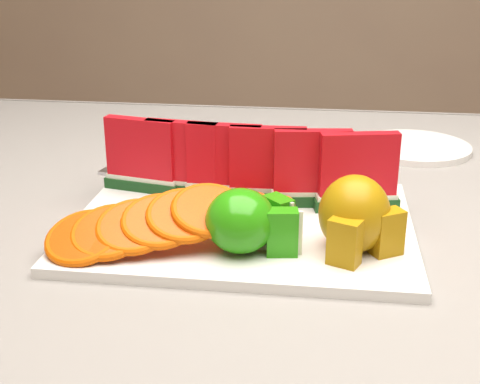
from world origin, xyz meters
TOP-DOWN VIEW (x-y plane):
  - table at (0.00, 0.00)m, footprint 1.40×0.90m
  - tablecloth at (0.00, 0.00)m, footprint 1.53×1.03m
  - platter at (-0.09, -0.09)m, footprint 0.40×0.30m
  - apple_cluster at (-0.08, -0.16)m, footprint 0.11×0.10m
  - pear_cluster at (0.03, -0.15)m, footprint 0.10×0.10m
  - side_plate at (0.15, 0.26)m, footprint 0.23×0.23m
  - fork at (-0.30, 0.17)m, footprint 0.06×0.19m
  - watermelon_row at (-0.10, -0.02)m, footprint 0.39×0.07m
  - orange_fan_front at (-0.19, -0.17)m, footprint 0.24×0.15m
  - orange_fan_back at (-0.12, 0.04)m, footprint 0.24×0.11m
  - tangerine_segments at (-0.11, -0.07)m, footprint 0.17×0.06m

SIDE VIEW (x-z plane):
  - table at x=0.00m, z-range 0.28..1.03m
  - tablecloth at x=0.00m, z-range 0.62..0.82m
  - fork at x=-0.30m, z-range 0.76..0.76m
  - side_plate at x=0.15m, z-range 0.76..0.77m
  - platter at x=-0.09m, z-range 0.76..0.77m
  - tangerine_segments at x=-0.11m, z-range 0.77..0.79m
  - orange_fan_back at x=-0.12m, z-range 0.77..0.81m
  - orange_fan_front at x=-0.19m, z-range 0.77..0.83m
  - apple_cluster at x=-0.08m, z-range 0.77..0.84m
  - pear_cluster at x=0.03m, z-range 0.77..0.85m
  - watermelon_row at x=-0.10m, z-range 0.77..0.87m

